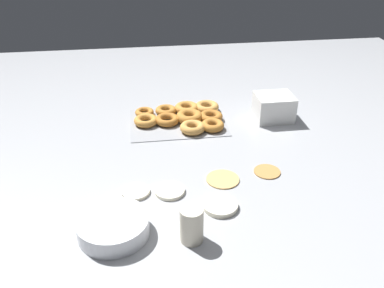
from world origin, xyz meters
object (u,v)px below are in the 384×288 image
(container_stack, at_px, (274,107))
(donut_tray, at_px, (184,117))
(pancake_0, at_px, (223,179))
(pancake_2, at_px, (136,192))
(paper_cup, at_px, (192,225))
(pancake_1, at_px, (170,191))
(pancake_3, at_px, (220,205))
(pancake_4, at_px, (267,171))
(batter_bowl, at_px, (113,226))

(container_stack, bearing_deg, donut_tray, -4.75)
(pancake_0, distance_m, container_stack, 0.52)
(pancake_2, height_order, paper_cup, paper_cup)
(pancake_1, bearing_deg, pancake_3, 146.06)
(pancake_0, bearing_deg, paper_cup, 61.85)
(pancake_3, distance_m, pancake_4, 0.26)
(pancake_0, height_order, paper_cup, paper_cup)
(pancake_3, distance_m, batter_bowl, 0.33)
(donut_tray, relative_size, paper_cup, 3.79)
(pancake_0, relative_size, pancake_3, 1.04)
(pancake_0, distance_m, batter_bowl, 0.42)
(pancake_0, xyz_separation_m, container_stack, (-0.31, -0.42, 0.05))
(pancake_0, relative_size, batter_bowl, 0.56)
(donut_tray, xyz_separation_m, container_stack, (-0.38, 0.03, 0.04))
(pancake_3, height_order, pancake_4, pancake_3)
(pancake_0, xyz_separation_m, pancake_2, (0.29, 0.03, 0.00))
(pancake_2, xyz_separation_m, container_stack, (-0.60, -0.45, 0.05))
(pancake_1, height_order, container_stack, container_stack)
(donut_tray, bearing_deg, pancake_2, 66.08)
(pancake_1, bearing_deg, container_stack, -136.54)
(pancake_3, bearing_deg, batter_bowl, 12.83)
(pancake_0, relative_size, donut_tray, 0.28)
(pancake_0, bearing_deg, pancake_1, 13.49)
(pancake_3, bearing_deg, pancake_1, -33.94)
(donut_tray, bearing_deg, pancake_0, 99.54)
(pancake_1, bearing_deg, pancake_0, -166.51)
(donut_tray, bearing_deg, batter_bowl, 67.23)
(pancake_0, bearing_deg, pancake_4, -171.65)
(container_stack, bearing_deg, batter_bowl, 43.77)
(batter_bowl, height_order, container_stack, container_stack)
(pancake_0, distance_m, pancake_2, 0.29)
(pancake_3, xyz_separation_m, container_stack, (-0.34, -0.56, 0.05))
(pancake_2, bearing_deg, container_stack, -142.85)
(pancake_2, xyz_separation_m, paper_cup, (-0.15, 0.23, 0.05))
(pancake_2, bearing_deg, batter_bowl, 70.40)
(batter_bowl, bearing_deg, pancake_3, -167.17)
(pancake_2, xyz_separation_m, pancake_4, (-0.45, -0.06, -0.00))
(pancake_0, height_order, pancake_1, pancake_1)
(pancake_1, relative_size, pancake_4, 1.06)
(batter_bowl, relative_size, paper_cup, 1.89)
(pancake_3, relative_size, donut_tray, 0.27)
(pancake_1, distance_m, paper_cup, 0.23)
(pancake_4, bearing_deg, pancake_3, 39.81)
(pancake_2, distance_m, batter_bowl, 0.19)
(pancake_3, distance_m, paper_cup, 0.17)
(pancake_3, height_order, paper_cup, paper_cup)
(paper_cup, bearing_deg, batter_bowl, -13.93)
(donut_tray, bearing_deg, paper_cup, 84.68)
(pancake_4, height_order, paper_cup, paper_cup)
(pancake_1, distance_m, container_stack, 0.68)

